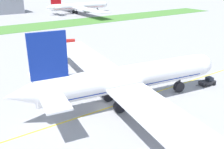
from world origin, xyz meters
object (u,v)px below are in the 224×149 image
(airliner_foreground, at_px, (124,79))
(pushback_tug, at_px, (208,82))
(service_truck_fuel_bowser, at_px, (69,42))
(parked_airliner_far_outer, at_px, (78,6))

(airliner_foreground, relative_size, pushback_tug, 12.44)
(airliner_foreground, distance_m, service_truck_fuel_bowser, 54.78)
(airliner_foreground, bearing_deg, pushback_tug, -8.88)
(pushback_tug, height_order, parked_airliner_far_outer, parked_airliner_far_outer)
(airliner_foreground, xyz_separation_m, service_truck_fuel_bowser, (11.91, 53.27, -4.56))
(pushback_tug, bearing_deg, service_truck_fuel_bowser, 102.60)
(airliner_foreground, height_order, pushback_tug, airliner_foreground)
(service_truck_fuel_bowser, relative_size, parked_airliner_far_outer, 0.06)
(airliner_foreground, distance_m, pushback_tug, 25.48)
(airliner_foreground, bearing_deg, service_truck_fuel_bowser, 77.40)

